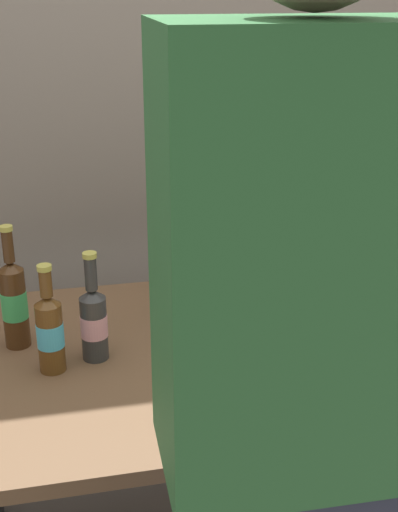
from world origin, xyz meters
The scene contains 7 objects.
desk centered at (0.00, 0.00, 0.64)m, with size 1.28×0.87×0.77m.
laptop centered at (0.12, 0.12, 0.82)m, with size 0.40×0.38×0.23m.
beer_bottle_dark centered at (-0.42, 0.11, 0.90)m, with size 0.06×0.06×0.32m.
beer_bottle_brown centered at (-0.33, -0.03, 0.88)m, with size 0.06×0.06×0.27m.
beer_bottle_amber centered at (-0.23, 0.01, 0.87)m, with size 0.07×0.07×0.28m.
person_figure centered at (0.02, -0.68, 0.92)m, with size 0.39×0.29×1.82m.
back_wall centered at (0.00, 0.74, 1.30)m, with size 6.00×0.10×2.60m, color gray.
Camera 1 is at (-0.29, -1.48, 1.63)m, focal length 47.89 mm.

